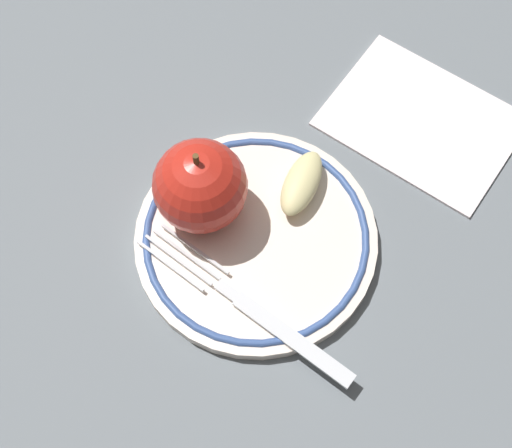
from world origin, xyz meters
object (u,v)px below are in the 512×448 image
(plate, at_px, (256,238))
(apple_slice_front, at_px, (301,183))
(fork, at_px, (253,309))
(napkin_folded, at_px, (422,120))
(apple_red_whole, at_px, (200,186))

(plate, xyz_separation_m, apple_slice_front, (0.05, 0.01, 0.02))
(fork, bearing_deg, plate, -54.79)
(napkin_folded, bearing_deg, fork, -166.47)
(apple_red_whole, relative_size, napkin_folded, 0.52)
(apple_slice_front, distance_m, napkin_folded, 0.13)
(napkin_folded, bearing_deg, apple_red_whole, 169.15)
(plate, relative_size, fork, 1.02)
(napkin_folded, bearing_deg, apple_slice_front, 177.60)
(apple_slice_front, relative_size, fork, 0.32)
(apple_red_whole, xyz_separation_m, fork, (-0.02, -0.09, -0.03))
(fork, distance_m, napkin_folded, 0.23)
(fork, bearing_deg, apple_slice_front, -73.23)
(plate, relative_size, apple_slice_front, 3.16)
(apple_red_whole, bearing_deg, fork, -101.85)
(fork, height_order, napkin_folded, fork)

